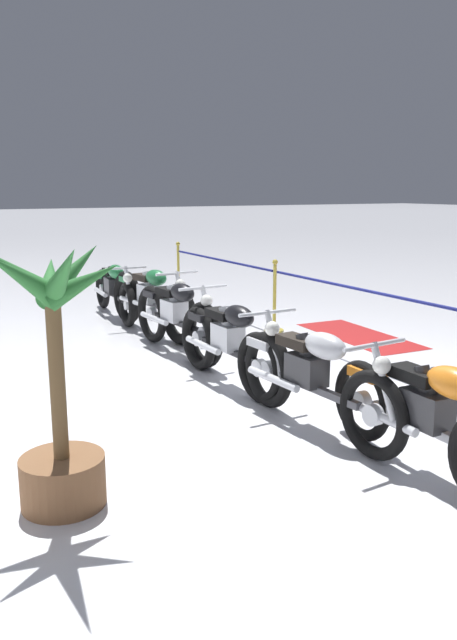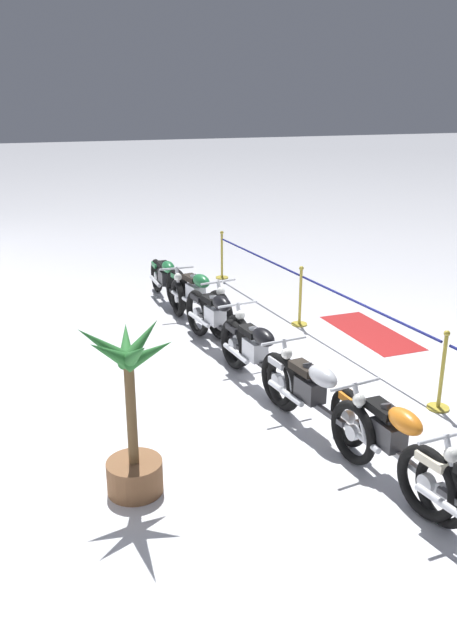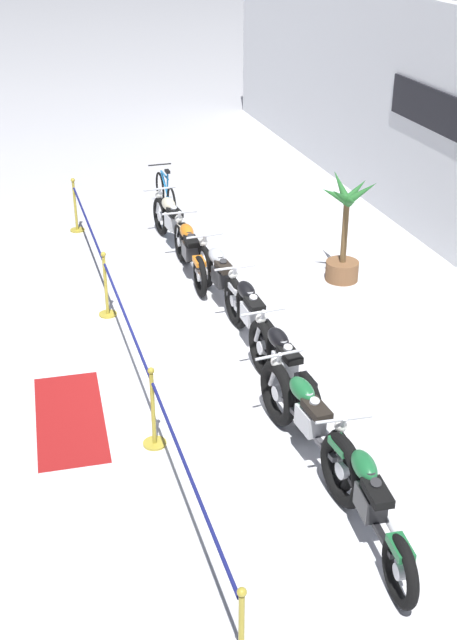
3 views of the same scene
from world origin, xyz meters
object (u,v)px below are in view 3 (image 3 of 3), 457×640
Objects in this scene: stanchion_far_left at (106,275)px; stanchion_mid_right at (154,419)px; stanchion_mid_left at (106,294)px; motorcycle_orange_1 at (190,251)px; bicycle at (166,194)px; motorcycle_green_6 at (368,501)px; floor_banner at (70,418)px; motorcycle_green_5 at (308,423)px; motorcycle_black_4 at (283,367)px; motorcycle_silver_2 at (220,278)px; motorcycle_black_3 at (250,315)px; potted_palm_left_of_row at (344,236)px; motorcycle_cream_0 at (172,223)px.

stanchion_mid_right is (3.33, 0.00, -0.38)m from stanchion_far_left.
motorcycle_orange_1 is at bearing 123.19° from stanchion_mid_left.
motorcycle_orange_1 is at bearing -5.67° from bicycle.
motorcycle_orange_1 is 4.77m from stanchion_mid_right.
motorcycle_green_6 is 1.14× the size of floor_banner.
motorcycle_orange_1 is at bearing -179.55° from motorcycle_green_5.
motorcycle_green_6 is (2.60, -0.06, -0.03)m from motorcycle_black_4.
bicycle is at bearing 178.34° from motorcycle_silver_2.
motorcycle_black_3 is 2.76m from potted_palm_left_of_row.
potted_palm_left_of_row is at bearing 132.26° from stanchion_mid_right.
potted_palm_left_of_row is at bearing 94.29° from stanchion_far_left.
motorcycle_cream_0 is at bearing -176.62° from motorcycle_black_3.
floor_banner is (-2.96, -2.61, -0.45)m from motorcycle_green_6.
motorcycle_green_6 is 2.21× the size of stanchion_mid_left.
motorcycle_black_3 is at bearing -52.60° from potted_palm_left_of_row.
bicycle is (-4.47, 0.13, -0.11)m from motorcycle_silver_2.
motorcycle_black_4 is 2.08× the size of stanchion_mid_left.
motorcycle_silver_2 is 1.09× the size of floor_banner.
motorcycle_black_3 is 1.07× the size of floor_banner.
potted_palm_left_of_row is at bearing 92.21° from stanchion_mid_left.
stanchion_far_left is at bearing -53.27° from motorcycle_orange_1.
motorcycle_black_3 is 2.37m from stanchion_mid_left.
stanchion_far_left reaches higher than motorcycle_green_5.
stanchion_mid_left is at bearing -129.66° from motorcycle_black_3.
stanchion_mid_left is at bearing -163.03° from motorcycle_green_6.
motorcycle_silver_2 is 1.79m from stanchion_far_left.
motorcycle_black_3 is at bearing 178.11° from motorcycle_black_4.
potted_palm_left_of_row is 1.71× the size of stanchion_mid_left.
motorcycle_green_6 reaches higher than motorcycle_orange_1.
motorcycle_silver_2 is 0.92× the size of motorcycle_green_5.
motorcycle_orange_1 is 0.95× the size of motorcycle_green_6.
motorcycle_green_5 reaches higher than motorcycle_cream_0.
stanchion_mid_right reaches higher than motorcycle_green_5.
bicycle is 8.01m from stanchion_mid_right.
motorcycle_black_3 is at bearing 5.47° from motorcycle_orange_1.
motorcycle_orange_1 is at bearing -109.92° from potted_palm_left_of_row.
motorcycle_green_6 is at bearing 16.97° from stanchion_mid_left.
motorcycle_green_5 is (5.26, 0.04, 0.02)m from motorcycle_orange_1.
motorcycle_silver_2 is 4.47m from bicycle.
stanchion_mid_right reaches higher than motorcycle_orange_1.
motorcycle_black_4 is 0.94× the size of motorcycle_green_6.
potted_palm_left_of_row is (-1.66, 2.17, 0.32)m from motorcycle_black_3.
bicycle is at bearing 156.20° from stanchion_mid_left.
bicycle is 1.60× the size of stanchion_mid_left.
motorcycle_orange_1 is 4.45m from floor_banner.
motorcycle_cream_0 is 7.98m from motorcycle_green_6.
stanchion_mid_right is (3.47, 0.00, 0.00)m from stanchion_mid_left.
motorcycle_silver_2 is 4.07m from motorcycle_green_5.
bicycle is (-1.93, 0.31, -0.11)m from motorcycle_cream_0.
motorcycle_green_5 is at bearing 0.45° from motorcycle_orange_1.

